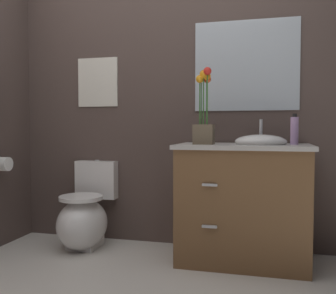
# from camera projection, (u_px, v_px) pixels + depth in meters

# --- Properties ---
(wall_back) EXTENTS (4.14, 0.05, 2.50)m
(wall_back) POSITION_uv_depth(u_px,v_px,m) (196.00, 93.00, 3.11)
(wall_back) COLOR #4C3D38
(wall_back) RESTS_ON ground_plane
(toilet) EXTENTS (0.38, 0.59, 0.69)m
(toilet) POSITION_uv_depth(u_px,v_px,m) (85.00, 217.00, 3.08)
(toilet) COLOR white
(toilet) RESTS_ON ground_plane
(vanity_cabinet) EXTENTS (0.94, 0.56, 1.03)m
(vanity_cabinet) POSITION_uv_depth(u_px,v_px,m) (243.00, 202.00, 2.74)
(vanity_cabinet) COLOR brown
(vanity_cabinet) RESTS_ON ground_plane
(flower_vase) EXTENTS (0.14, 0.14, 0.54)m
(flower_vase) POSITION_uv_depth(u_px,v_px,m) (204.00, 116.00, 2.71)
(flower_vase) COLOR brown
(flower_vase) RESTS_ON vanity_cabinet
(soap_bottle) EXTENTS (0.06, 0.06, 0.22)m
(soap_bottle) POSITION_uv_depth(u_px,v_px,m) (294.00, 130.00, 2.67)
(soap_bottle) COLOR #B28CBF
(soap_bottle) RESTS_ON vanity_cabinet
(wall_poster) EXTENTS (0.36, 0.01, 0.42)m
(wall_poster) POSITION_uv_depth(u_px,v_px,m) (98.00, 82.00, 3.29)
(wall_poster) COLOR silver
(wall_mirror) EXTENTS (0.80, 0.01, 0.70)m
(wall_mirror) POSITION_uv_depth(u_px,v_px,m) (246.00, 66.00, 2.97)
(wall_mirror) COLOR #B2BCC6
(toilet_paper_roll) EXTENTS (0.11, 0.11, 0.11)m
(toilet_paper_roll) POSITION_uv_depth(u_px,v_px,m) (3.00, 164.00, 3.02)
(toilet_paper_roll) COLOR white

